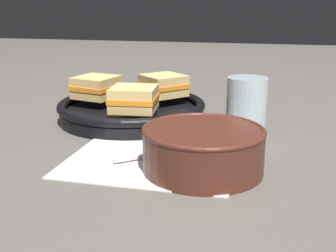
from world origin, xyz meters
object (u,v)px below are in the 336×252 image
Objects in this scene: soup_bowl at (203,147)px; skillet at (132,110)px; spoon at (183,150)px; sandwich_far_left at (134,99)px; drinking_glass at (246,107)px; sandwich_near_right at (96,87)px; sandwich_near_left at (163,85)px.

soup_bowl is 0.41× the size of skillet.
spoon is at bearing 124.52° from soup_bowl.
drinking_glass reaches higher than sandwich_far_left.
sandwich_near_right is (-0.23, 0.20, 0.06)m from spoon.
sandwich_near_left reaches higher than spoon.
sandwich_near_left is 1.10× the size of drinking_glass.
sandwich_near_left is at bearing 81.72° from sandwich_far_left.
sandwich_near_right reaches higher than skillet.
soup_bowl is 1.26× the size of spoon.
drinking_glass is at bearing 6.25° from sandwich_far_left.
spoon is 1.30× the size of drinking_glass.
sandwich_near_right is (-0.14, -0.05, 0.00)m from sandwich_near_left.
soup_bowl is 0.35m from sandwich_near_left.
sandwich_near_left is at bearing 50.79° from skillet.
soup_bowl is at bearing -43.33° from sandwich_near_right.
drinking_glass reaches higher than soup_bowl.
skillet is 0.10m from sandwich_near_right.
soup_bowl is at bearing -46.51° from sandwich_far_left.
spoon is 1.18× the size of sandwich_near_left.
soup_bowl is 0.20m from drinking_glass.
sandwich_near_left is 0.15m from sandwich_far_left.
sandwich_near_left and sandwich_far_left have the same top height.
drinking_glass is at bearing 75.48° from soup_bowl.
drinking_glass is (0.33, -0.07, -0.01)m from sandwich_near_right.
skillet is 0.10m from sandwich_far_left.
drinking_glass is (0.05, 0.19, 0.02)m from soup_bowl.
soup_bowl is at bearing -66.07° from sandwich_near_left.
soup_bowl reaches higher than skillet.
drinking_glass reaches higher than spoon.
sandwich_near_left is (-0.10, 0.25, 0.06)m from spoon.
soup_bowl is 0.32m from skillet.
drinking_glass is at bearing 15.17° from spoon.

